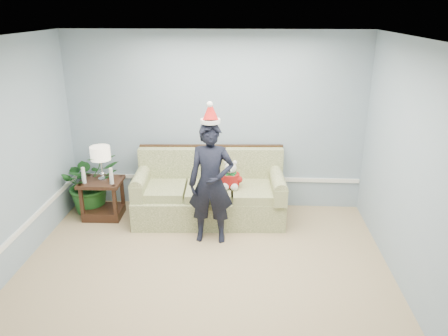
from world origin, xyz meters
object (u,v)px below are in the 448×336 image
object	(u,v)px
table_lamp	(100,155)
teddy_bear	(230,178)
houseplant	(90,182)
man	(211,183)
side_table	(103,203)
sofa	(210,194)

from	to	relation	value
table_lamp	teddy_bear	world-z (taller)	table_lamp
table_lamp	houseplant	distance (m)	0.58
houseplant	man	size ratio (longest dim) A/B	0.59
side_table	table_lamp	size ratio (longest dim) A/B	1.21
man	houseplant	bearing A→B (deg)	158.28
side_table	man	distance (m)	1.88
houseplant	man	bearing A→B (deg)	-22.00
man	teddy_bear	distance (m)	0.61
table_lamp	houseplant	world-z (taller)	table_lamp
table_lamp	man	world-z (taller)	man
table_lamp	houseplant	size ratio (longest dim) A/B	0.53
sofa	man	xyz separation A→B (m)	(0.09, -0.68, 0.46)
sofa	side_table	world-z (taller)	sofa
houseplant	teddy_bear	xyz separation A→B (m)	(2.15, -0.22, 0.20)
sofa	teddy_bear	xyz separation A→B (m)	(0.32, -0.13, 0.32)
table_lamp	teddy_bear	size ratio (longest dim) A/B	1.22
houseplant	side_table	bearing A→B (deg)	-38.94
sofa	teddy_bear	distance (m)	0.47
man	sofa	bearing A→B (deg)	97.40
sofa	houseplant	world-z (taller)	sofa
teddy_bear	side_table	bearing A→B (deg)	-177.86
side_table	houseplant	bearing A→B (deg)	141.06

